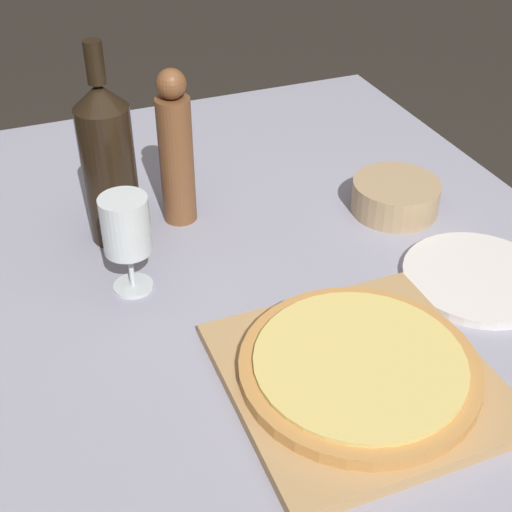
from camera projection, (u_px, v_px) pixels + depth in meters
The scene contains 8 objects.
dining_table at pixel (320, 359), 1.08m from camera, with size 0.98×1.62×0.76m.
cutting_board at pixel (358, 378), 0.92m from camera, with size 0.33×0.33×0.02m.
pizza at pixel (359, 366), 0.91m from camera, with size 0.31×0.31×0.02m.
wine_bottle at pixel (108, 162), 1.12m from camera, with size 0.09×0.09×0.33m.
pepper_mill at pixel (176, 151), 1.17m from camera, with size 0.06×0.06×0.27m.
wine_glass at pixel (126, 228), 1.02m from camera, with size 0.07×0.07×0.16m.
small_bowl at pixel (395, 197), 1.25m from camera, with size 0.15×0.15×0.06m.
dinner_plate at pixel (478, 277), 1.10m from camera, with size 0.23×0.23×0.01m.
Camera 1 is at (-0.38, -0.69, 1.43)m, focal length 50.00 mm.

